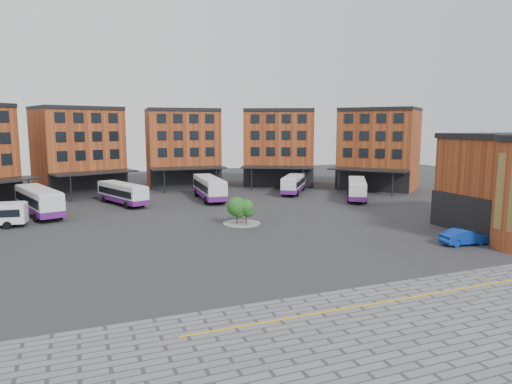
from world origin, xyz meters
name	(u,v)px	position (x,y,z in m)	size (l,w,h in m)	color
ground	(265,252)	(0.00, 0.00, 0.00)	(160.00, 160.00, 0.00)	#28282B
paving_zone	(478,362)	(2.00, -22.00, 0.01)	(50.00, 22.00, 0.02)	slate
yellow_line	(377,303)	(2.00, -14.00, 0.03)	(26.00, 0.15, 0.02)	gold
main_building	(148,152)	(-4.77, 38.25, 7.23)	(94.14, 42.48, 14.60)	#9C4922
tree_island	(242,209)	(1.92, 11.61, 1.82)	(4.40, 4.40, 3.36)	gray
bus_b	(39,201)	(-20.42, 26.14, 1.92)	(6.56, 12.85, 3.54)	silver
bus_c	(122,193)	(-9.69, 30.84, 1.69)	(6.39, 11.24, 3.12)	white
bus_d	(209,188)	(3.31, 30.51, 1.89)	(3.73, 12.54, 3.49)	silver
bus_e	(294,184)	(18.56, 31.89, 1.67)	(8.40, 10.36, 3.08)	white
bus_f	(357,189)	(24.75, 22.23, 1.70)	(8.16, 10.79, 3.14)	silver
blue_car	(464,237)	(18.85, -4.74, 0.77)	(1.64, 4.69, 1.55)	#0C33A0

